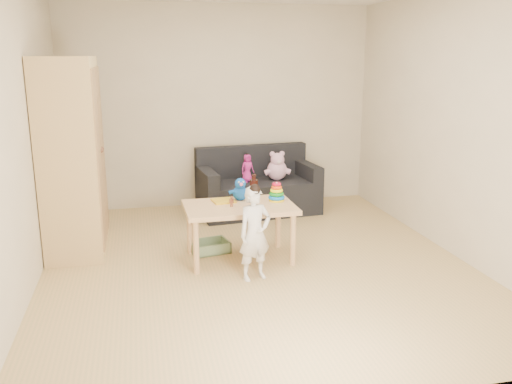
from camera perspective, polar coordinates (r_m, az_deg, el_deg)
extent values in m
plane|color=tan|center=(5.30, 0.05, -7.51)|extent=(4.50, 4.50, 0.00)
plane|color=beige|center=(7.17, -3.88, 8.90)|extent=(4.00, 0.00, 4.00)
plane|color=beige|center=(2.85, 9.88, 0.50)|extent=(4.00, 0.00, 4.00)
plane|color=beige|center=(4.94, -23.32, 5.35)|extent=(0.00, 4.50, 4.50)
plane|color=beige|center=(5.74, 20.10, 6.74)|extent=(0.00, 4.50, 4.50)
cube|color=#E0C07B|center=(5.76, -18.80, 3.60)|extent=(0.54, 1.08, 1.95)
cube|color=black|center=(6.90, 0.25, -0.49)|extent=(1.55, 0.89, 0.42)
cube|color=#DCB479|center=(5.31, -1.72, -4.28)|extent=(1.06, 0.68, 0.56)
imported|color=silver|center=(4.82, -0.12, -4.53)|extent=(0.35, 0.28, 0.83)
imported|color=#C6258F|center=(6.75, -0.91, 2.49)|extent=(0.20, 0.17, 0.34)
cylinder|color=yellow|center=(5.38, 2.17, -0.84)|extent=(0.15, 0.15, 0.02)
cylinder|color=silver|center=(5.36, 2.18, 0.09)|extent=(0.02, 0.02, 0.18)
torus|color=blue|center=(5.38, 2.17, -0.56)|extent=(0.16, 0.16, 0.04)
torus|color=#158B20|center=(5.37, 2.18, -0.19)|extent=(0.15, 0.15, 0.04)
torus|color=#FFF80D|center=(5.36, 2.18, 0.17)|extent=(0.13, 0.13, 0.03)
torus|color=#FF480D|center=(5.35, 2.18, 0.51)|extent=(0.11, 0.11, 0.03)
torus|color=red|center=(5.34, 2.19, 0.84)|extent=(0.09, 0.09, 0.03)
cylinder|color=black|center=(5.47, -0.23, 0.33)|extent=(0.08, 0.08, 0.19)
cylinder|color=black|center=(5.44, -0.23, 1.45)|extent=(0.04, 0.04, 0.05)
cylinder|color=black|center=(5.43, -0.23, 1.77)|extent=(0.05, 0.05, 0.02)
cube|color=gold|center=(5.36, -3.46, -0.94)|extent=(0.24, 0.24, 0.02)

